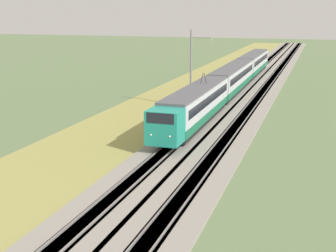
% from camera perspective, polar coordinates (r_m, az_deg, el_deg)
% --- Properties ---
extents(ballast_main, '(240.00, 4.40, 0.30)m').
position_cam_1_polar(ballast_main, '(57.98, 6.08, 2.44)').
color(ballast_main, gray).
rests_on(ballast_main, ground).
extents(ballast_adjacent, '(240.00, 4.40, 0.30)m').
position_cam_1_polar(ballast_adjacent, '(57.31, 10.06, 2.16)').
color(ballast_adjacent, gray).
rests_on(ballast_adjacent, ground).
extents(track_main, '(240.00, 1.57, 0.45)m').
position_cam_1_polar(track_main, '(57.98, 6.08, 2.45)').
color(track_main, '#4C4238').
rests_on(track_main, ground).
extents(track_adjacent, '(240.00, 1.57, 0.45)m').
position_cam_1_polar(track_adjacent, '(57.30, 10.06, 2.17)').
color(track_adjacent, '#4C4238').
rests_on(track_adjacent, ground).
extents(grass_verge, '(240.00, 13.37, 0.12)m').
position_cam_1_polar(grass_verge, '(59.33, 0.95, 2.69)').
color(grass_verge, '#99934C').
rests_on(grass_verge, ground).
extents(passenger_train, '(62.77, 2.89, 5.15)m').
position_cam_1_polar(passenger_train, '(67.13, 7.91, 5.91)').
color(passenger_train, teal).
rests_on(passenger_train, ground).
extents(catenary_mast_mid, '(0.22, 2.56, 9.42)m').
position_cam_1_polar(catenary_mast_mid, '(56.31, 2.85, 7.01)').
color(catenary_mast_mid, slate).
rests_on(catenary_mast_mid, ground).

